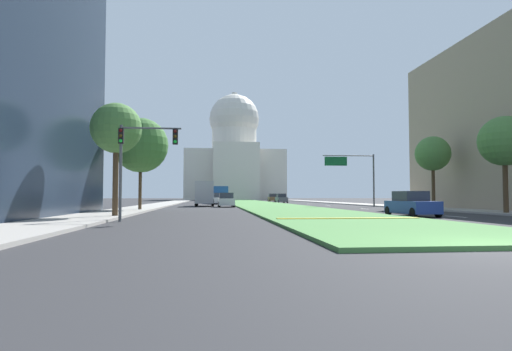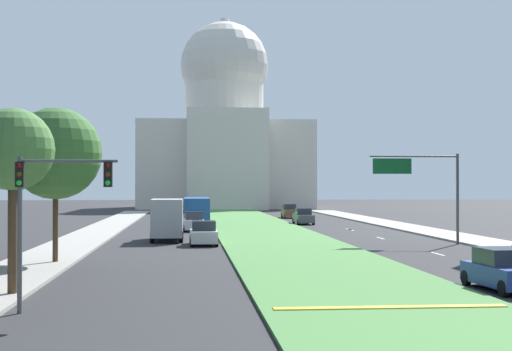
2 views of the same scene
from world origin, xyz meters
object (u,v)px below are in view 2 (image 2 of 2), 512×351
(overhead_guide_sign, at_px, (424,179))
(capitol_building, at_px, (225,132))
(sedan_distant, at_px, (194,222))
(city_bus, at_px, (196,209))
(street_tree_left_mid, at_px, (56,154))
(sedan_very_far, at_px, (289,211))
(sedan_far_horizon, at_px, (303,217))
(traffic_light_near_left, at_px, (46,199))
(sedan_midblock, at_px, (204,234))
(street_tree_left_near, at_px, (13,151))
(sedan_lead_stopped, at_px, (503,271))
(box_truck_delivery, at_px, (167,219))

(overhead_guide_sign, bearing_deg, capitol_building, 96.47)
(sedan_distant, height_order, city_bus, city_bus)
(overhead_guide_sign, relative_size, sedan_distant, 1.55)
(street_tree_left_mid, height_order, city_bus, street_tree_left_mid)
(overhead_guide_sign, height_order, sedan_distant, overhead_guide_sign)
(street_tree_left_mid, bearing_deg, sedan_very_far, 70.24)
(sedan_distant, relative_size, sedan_far_horizon, 0.96)
(sedan_far_horizon, bearing_deg, traffic_light_near_left, -107.02)
(sedan_far_horizon, bearing_deg, sedan_midblock, -112.20)
(traffic_light_near_left, relative_size, overhead_guide_sign, 0.80)
(sedan_distant, bearing_deg, street_tree_left_near, -99.97)
(sedan_lead_stopped, distance_m, city_bus, 50.36)
(street_tree_left_mid, relative_size, sedan_midblock, 1.95)
(overhead_guide_sign, relative_size, street_tree_left_near, 0.91)
(capitol_building, relative_size, sedan_distant, 8.47)
(sedan_lead_stopped, xyz_separation_m, box_truck_delivery, (-14.24, 28.54, 0.88))
(city_bus, bearing_deg, street_tree_left_near, -98.67)
(capitol_building, bearing_deg, box_truck_delivery, -95.71)
(capitol_building, relative_size, sedan_far_horizon, 8.15)
(overhead_guide_sign, relative_size, sedan_midblock, 1.51)
(street_tree_left_near, xyz_separation_m, street_tree_left_mid, (-0.46, 12.06, 0.39))
(capitol_building, distance_m, sedan_very_far, 46.28)
(sedan_lead_stopped, height_order, sedan_distant, sedan_distant)
(sedan_midblock, bearing_deg, capitol_building, 86.30)
(overhead_guide_sign, xyz_separation_m, sedan_distant, (-16.28, 17.18, -3.85))
(capitol_building, relative_size, sedan_midblock, 8.24)
(traffic_light_near_left, height_order, street_tree_left_mid, street_tree_left_mid)
(overhead_guide_sign, bearing_deg, sedan_very_far, 94.77)
(sedan_midblock, relative_size, sedan_distant, 1.03)
(overhead_guide_sign, bearing_deg, box_truck_delivery, 164.25)
(sedan_distant, bearing_deg, street_tree_left_mid, -104.88)
(sedan_lead_stopped, xyz_separation_m, sedan_distant, (-12.15, 40.54, 0.05))
(sedan_very_far, bearing_deg, sedan_far_horizon, -92.19)
(street_tree_left_mid, distance_m, sedan_distant, 30.07)
(sedan_midblock, height_order, sedan_very_far, sedan_very_far)
(street_tree_left_near, bearing_deg, city_bus, 81.33)
(traffic_light_near_left, relative_size, city_bus, 0.47)
(capitol_building, height_order, sedan_very_far, capitol_building)
(traffic_light_near_left, distance_m, box_truck_delivery, 32.72)
(sedan_midblock, bearing_deg, city_bus, 90.54)
(capitol_building, bearing_deg, sedan_very_far, -81.82)
(capitol_building, relative_size, overhead_guide_sign, 5.46)
(sedan_lead_stopped, xyz_separation_m, sedan_far_horizon, (-0.21, 52.13, 0.02))
(street_tree_left_near, distance_m, street_tree_left_mid, 12.07)
(overhead_guide_sign, distance_m, box_truck_delivery, 19.33)
(street_tree_left_mid, bearing_deg, capitol_building, 82.11)
(street_tree_left_near, distance_m, sedan_midblock, 26.04)
(street_tree_left_near, bearing_deg, sedan_lead_stopped, 0.47)
(traffic_light_near_left, bearing_deg, city_bus, 84.01)
(sedan_lead_stopped, relative_size, sedan_midblock, 1.01)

